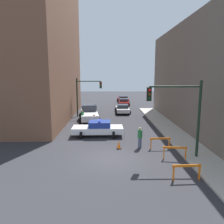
{
  "coord_description": "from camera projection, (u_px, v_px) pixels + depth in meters",
  "views": [
    {
      "loc": [
        -0.19,
        -14.07,
        5.7
      ],
      "look_at": [
        0.18,
        6.81,
        2.09
      ],
      "focal_mm": 35.0,
      "sensor_mm": 36.0,
      "label": 1
    }
  ],
  "objects": [
    {
      "name": "police_car",
      "position": [
        98.0,
        128.0,
        20.39
      ],
      "size": [
        4.72,
        2.39,
        1.52
      ],
      "rotation": [
        0.0,
        0.0,
        1.58
      ],
      "color": "white",
      "rests_on": "ground_plane"
    },
    {
      "name": "traffic_light_far",
      "position": [
        85.0,
        92.0,
        29.41
      ],
      "size": [
        3.44,
        0.35,
        5.2
      ],
      "color": "black",
      "rests_on": "ground_plane"
    },
    {
      "name": "sidewalk_right",
      "position": [
        202.0,
        158.0,
        14.93
      ],
      "size": [
        2.4,
        44.0,
        0.12
      ],
      "color": "#B2ADA3",
      "rests_on": "ground_plane"
    },
    {
      "name": "parked_car_mid",
      "position": [
        124.0,
        102.0,
        40.29
      ],
      "size": [
        2.44,
        4.4,
        1.31
      ],
      "rotation": [
        0.0,
        0.0,
        -0.06
      ],
      "color": "maroon",
      "rests_on": "ground_plane"
    },
    {
      "name": "traffic_cone",
      "position": [
        119.0,
        145.0,
        16.91
      ],
      "size": [
        0.36,
        0.36,
        0.66
      ],
      "color": "black",
      "rests_on": "ground_plane"
    },
    {
      "name": "pedestrian_corner",
      "position": [
        82.0,
        117.0,
        25.04
      ],
      "size": [
        0.49,
        0.49,
        1.66
      ],
      "rotation": [
        0.0,
        0.0,
        0.5
      ],
      "color": "#382D23",
      "rests_on": "ground_plane"
    },
    {
      "name": "pedestrian_sidewalk",
      "position": [
        140.0,
        137.0,
        17.02
      ],
      "size": [
        0.42,
        0.42,
        1.66
      ],
      "rotation": [
        0.0,
        0.0,
        1.77
      ],
      "color": "#474C66",
      "rests_on": "ground_plane"
    },
    {
      "name": "ground_plane",
      "position": [
        111.0,
        159.0,
        14.84
      ],
      "size": [
        120.0,
        120.0,
        0.0
      ],
      "primitive_type": "plane",
      "color": "#2D2D33"
    },
    {
      "name": "barrier_mid",
      "position": [
        175.0,
        151.0,
        14.73
      ],
      "size": [
        1.59,
        0.34,
        0.9
      ],
      "rotation": [
        0.0,
        0.0,
        -0.12
      ],
      "color": "orange",
      "rests_on": "ground_plane"
    },
    {
      "name": "pedestrian_crossing",
      "position": [
        94.0,
        122.0,
        22.36
      ],
      "size": [
        0.46,
        0.46,
        1.66
      ],
      "rotation": [
        0.0,
        0.0,
        2.78
      ],
      "color": "#474C66",
      "rests_on": "ground_plane"
    },
    {
      "name": "traffic_light_near",
      "position": [
        182.0,
        108.0,
        14.49
      ],
      "size": [
        3.64,
        0.35,
        5.2
      ],
      "color": "black",
      "rests_on": "sidewalk_right"
    },
    {
      "name": "parked_car_far",
      "position": [
        123.0,
        99.0,
        45.03
      ],
      "size": [
        2.51,
        4.43,
        1.31
      ],
      "rotation": [
        0.0,
        0.0,
        0.08
      ],
      "color": "maroon",
      "rests_on": "ground_plane"
    },
    {
      "name": "white_truck",
      "position": [
        89.0,
        113.0,
        27.2
      ],
      "size": [
        3.05,
        5.6,
        1.9
      ],
      "rotation": [
        0.0,
        0.0,
        0.12
      ],
      "color": "silver",
      "rests_on": "ground_plane"
    },
    {
      "name": "barrier_front",
      "position": [
        187.0,
        169.0,
        11.82
      ],
      "size": [
        1.6,
        0.23,
        0.9
      ],
      "rotation": [
        0.0,
        0.0,
        0.04
      ],
      "color": "orange",
      "rests_on": "ground_plane"
    },
    {
      "name": "parked_car_near",
      "position": [
        123.0,
        109.0,
        32.45
      ],
      "size": [
        2.28,
        4.3,
        1.31
      ],
      "rotation": [
        0.0,
        0.0,
        0.0
      ],
      "color": "silver",
      "rests_on": "ground_plane"
    },
    {
      "name": "barrier_back",
      "position": [
        160.0,
        141.0,
        16.82
      ],
      "size": [
        1.6,
        0.24,
        0.9
      ],
      "rotation": [
        0.0,
        0.0,
        0.06
      ],
      "color": "orange",
      "rests_on": "ground_plane"
    },
    {
      "name": "building_corner_left",
      "position": [
        12.0,
        44.0,
        26.84
      ],
      "size": [
        14.0,
        20.0,
        18.72
      ],
      "color": "brown",
      "rests_on": "ground_plane"
    }
  ]
}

